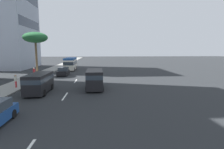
% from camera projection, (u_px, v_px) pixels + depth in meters
% --- Properties ---
extents(ground_plane, '(198.00, 198.00, 0.00)m').
position_uv_depth(ground_plane, '(80.00, 75.00, 34.64)').
color(ground_plane, '#26282B').
extents(sidewalk_right, '(162.00, 3.46, 0.15)m').
position_uv_depth(sidewalk_right, '(39.00, 75.00, 34.01)').
color(sidewalk_right, gray).
rests_on(sidewalk_right, ground_plane).
extents(lane_stripe_mid, '(3.20, 0.16, 0.01)m').
position_uv_depth(lane_stripe_mid, '(65.00, 96.00, 18.77)').
color(lane_stripe_mid, silver).
rests_on(lane_stripe_mid, ground_plane).
extents(lane_stripe_far, '(3.20, 0.16, 0.01)m').
position_uv_depth(lane_stripe_far, '(76.00, 81.00, 27.97)').
color(lane_stripe_far, silver).
rests_on(lane_stripe_far, ground_plane).
extents(car_lead, '(4.06, 1.89, 1.54)m').
position_uv_depth(car_lead, '(63.00, 72.00, 34.13)').
color(car_lead, black).
rests_on(car_lead, ground_plane).
extents(van_third, '(5.30, 2.09, 2.22)m').
position_uv_depth(van_third, '(39.00, 82.00, 20.07)').
color(van_third, black).
rests_on(van_third, ground_plane).
extents(van_fourth, '(4.84, 2.09, 2.39)m').
position_uv_depth(van_fourth, '(95.00, 78.00, 22.04)').
color(van_fourth, black).
rests_on(van_fourth, ground_plane).
extents(minibus_fifth, '(6.79, 2.38, 2.99)m').
position_uv_depth(minibus_fifth, '(70.00, 63.00, 42.52)').
color(minibus_fifth, silver).
rests_on(minibus_fifth, ground_plane).
extents(pedestrian_near_lamp, '(0.30, 0.36, 1.79)m').
position_uv_depth(pedestrian_near_lamp, '(34.00, 72.00, 29.58)').
color(pedestrian_near_lamp, '#333338').
rests_on(pedestrian_near_lamp, sidewalk_right).
extents(pedestrian_mid_block, '(0.33, 0.38, 1.60)m').
position_uv_depth(pedestrian_mid_block, '(16.00, 80.00, 22.43)').
color(pedestrian_mid_block, red).
rests_on(pedestrian_mid_block, sidewalk_right).
extents(palm_tree, '(4.39, 4.39, 7.97)m').
position_uv_depth(palm_tree, '(35.00, 38.00, 32.62)').
color(palm_tree, brown).
rests_on(palm_tree, sidewalk_right).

